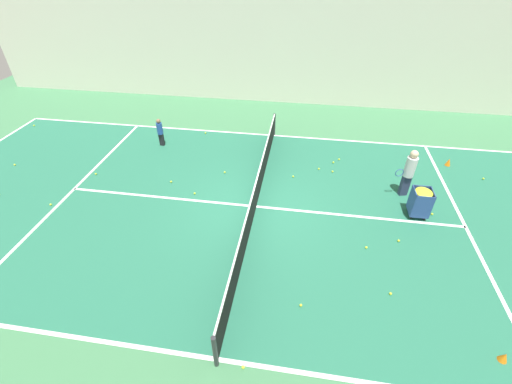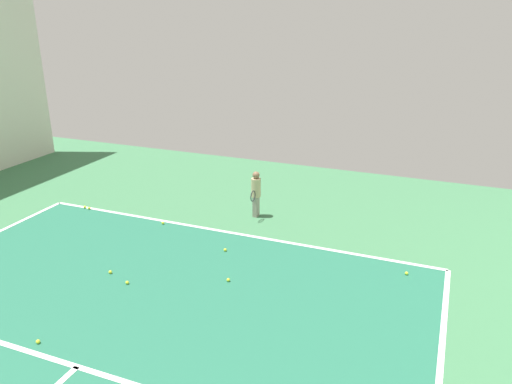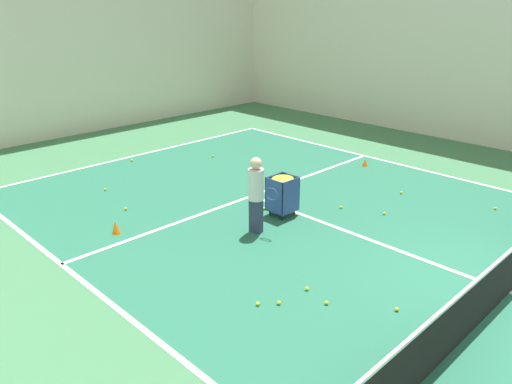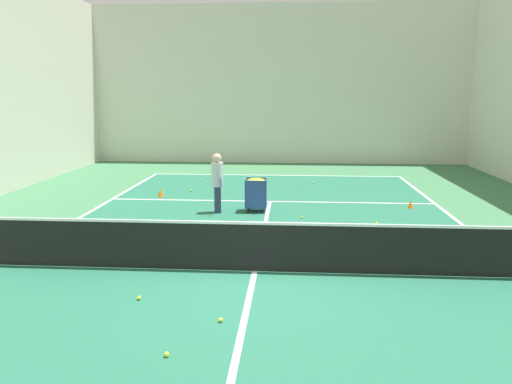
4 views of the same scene
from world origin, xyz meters
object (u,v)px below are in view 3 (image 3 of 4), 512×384
coach_at_net (256,190)px  training_cone_1 (365,162)px  training_cone_0 (116,227)px  ball_cart (283,188)px

coach_at_net → training_cone_1: bearing=84.3°
coach_at_net → training_cone_0: coach_at_net is taller
training_cone_1 → training_cone_0: bearing=172.0°
ball_cart → training_cone_0: size_ratio=3.33×
coach_at_net → training_cone_1: (5.64, 0.97, -0.86)m
training_cone_0 → coach_at_net: bearing=-43.2°
coach_at_net → ball_cart: bearing=86.5°
coach_at_net → ball_cart: size_ratio=1.76×
training_cone_0 → training_cone_1: (7.86, -1.11, -0.03)m
training_cone_1 → coach_at_net: bearing=-170.2°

